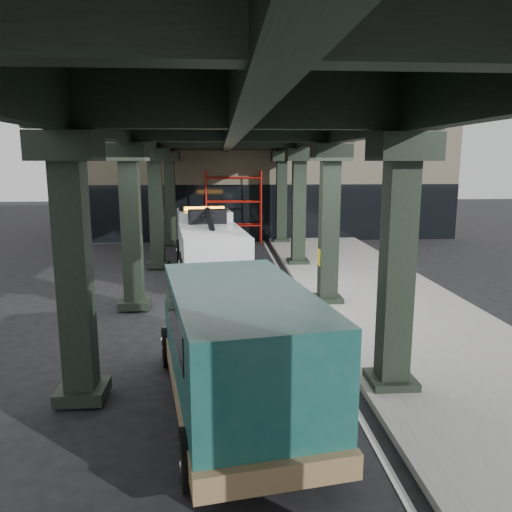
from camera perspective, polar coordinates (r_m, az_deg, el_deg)
name	(u,v)px	position (r m, az deg, el deg)	size (l,w,h in m)	color
ground	(249,328)	(13.83, -0.83, -8.18)	(90.00, 90.00, 0.00)	black
sidewalk	(385,302)	(16.55, 14.57, -5.06)	(5.00, 40.00, 0.15)	gray
lane_stripe	(299,305)	(15.90, 4.91, -5.65)	(0.12, 38.00, 0.01)	silver
viaduct	(231,128)	(15.09, -2.91, 14.45)	(7.40, 32.00, 6.40)	black
building	(261,169)	(33.17, 0.62, 9.95)	(22.00, 10.00, 8.00)	#C6B793
scaffolding	(233,205)	(27.81, -2.60, 5.87)	(3.08, 0.88, 4.00)	#B5180E
tow_truck	(208,241)	(20.35, -5.46, 1.72)	(3.14, 8.34, 2.67)	black
towed_van	(236,345)	(8.95, -2.27, -10.17)	(3.21, 6.23, 2.41)	#134642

